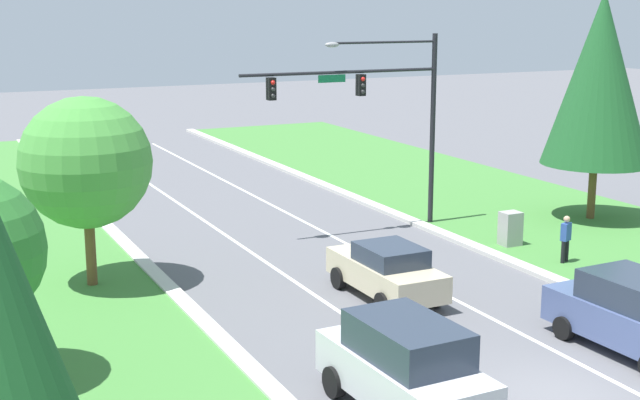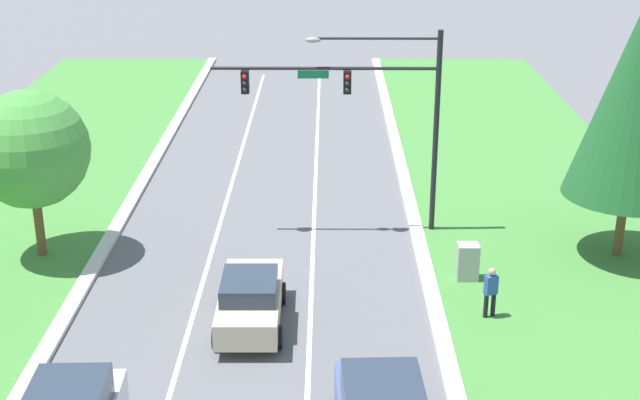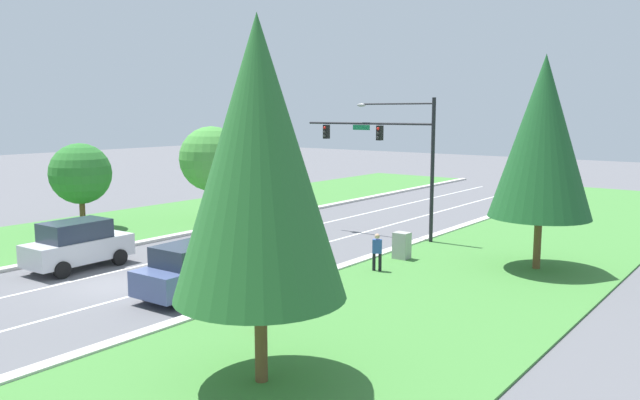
{
  "view_description": "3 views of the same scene",
  "coord_description": "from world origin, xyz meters",
  "views": [
    {
      "loc": [
        -12.76,
        -14.47,
        8.59
      ],
      "look_at": [
        1.37,
        15.03,
        1.42
      ],
      "focal_mm": 50.0,
      "sensor_mm": 36.0,
      "label": 1
    },
    {
      "loc": [
        2.29,
        -15.91,
        13.09
      ],
      "look_at": [
        2.05,
        13.32,
        1.84
      ],
      "focal_mm": 50.0,
      "sensor_mm": 36.0,
      "label": 2
    },
    {
      "loc": [
        21.08,
        -13.96,
        6.79
      ],
      "look_at": [
        -0.81,
        14.57,
        1.72
      ],
      "focal_mm": 35.0,
      "sensor_mm": 36.0,
      "label": 3
    }
  ],
  "objects": [
    {
      "name": "ground_plane",
      "position": [
        0.0,
        0.0,
        0.0
      ],
      "size": [
        160.0,
        160.0,
        0.0
      ],
      "primitive_type": "plane",
      "color": "#5B5B60"
    },
    {
      "name": "curb_strip_right",
      "position": [
        5.65,
        0.0,
        0.07
      ],
      "size": [
        0.5,
        90.0,
        0.15
      ],
      "color": "beige",
      "rests_on": "ground_plane"
    },
    {
      "name": "curb_strip_left",
      "position": [
        -5.65,
        0.0,
        0.07
      ],
      "size": [
        0.5,
        90.0,
        0.15
      ],
      "color": "beige",
      "rests_on": "ground_plane"
    },
    {
      "name": "grass_verge_right",
      "position": [
        10.9,
        0.0,
        0.04
      ],
      "size": [
        10.0,
        90.0,
        0.08
      ],
      "color": "#427F38",
      "rests_on": "ground_plane"
    },
    {
      "name": "lane_stripe_inner_left",
      "position": [
        -1.8,
        0.0,
        0.0
      ],
      "size": [
        0.14,
        81.0,
        0.01
      ],
      "color": "white",
      "rests_on": "ground_plane"
    },
    {
      "name": "lane_stripe_inner_right",
      "position": [
        1.8,
        0.0,
        0.0
      ],
      "size": [
        0.14,
        81.0,
        0.01
      ],
      "color": "white",
      "rests_on": "ground_plane"
    },
    {
      "name": "traffic_signal_mast",
      "position": [
        3.84,
        14.91,
        5.06
      ],
      "size": [
        8.14,
        0.41,
        7.53
      ],
      "color": "black",
      "rests_on": "ground_plane"
    },
    {
      "name": "champagne_sedan",
      "position": [
        0.03,
        7.63,
        0.85
      ],
      "size": [
        2.01,
        4.44,
        1.67
      ],
      "rotation": [
        0.0,
        0.0,
        0.01
      ],
      "color": "beige",
      "rests_on": "ground_plane"
    },
    {
      "name": "silver_suv",
      "position": [
        -3.5,
        0.71,
        1.08
      ],
      "size": [
        2.21,
        4.6,
        2.12
      ],
      "rotation": [
        0.0,
        0.0,
        0.04
      ],
      "color": "silver",
      "rests_on": "ground_plane"
    },
    {
      "name": "slate_blue_suv",
      "position": [
        3.6,
        1.21,
        1.0
      ],
      "size": [
        2.36,
        4.78,
        1.97
      ],
      "rotation": [
        0.0,
        0.0,
        0.04
      ],
      "color": "#475684",
      "rests_on": "ground_plane"
    },
    {
      "name": "utility_cabinet",
      "position": [
        6.93,
        10.69,
        0.65
      ],
      "size": [
        0.7,
        0.6,
        1.3
      ],
      "color": "#9E9E99",
      "rests_on": "ground_plane"
    },
    {
      "name": "pedestrian",
      "position": [
        7.23,
        8.09,
        0.94
      ],
      "size": [
        0.44,
        0.35,
        1.69
      ],
      "rotation": [
        0.0,
        0.0,
        3.54
      ],
      "color": "black",
      "rests_on": "ground_plane"
    },
    {
      "name": "fire_hydrant",
      "position": [
        8.35,
        -0.5,
        0.34
      ],
      "size": [
        0.34,
        0.2,
        0.7
      ],
      "color": "red",
      "rests_on": "ground_plane"
    },
    {
      "name": "conifer_near_right_tree",
      "position": [
        10.84,
        -3.03,
        5.68
      ],
      "size": [
        4.27,
        4.27,
        9.1
      ],
      "color": "brown",
      "rests_on": "ground_plane"
    },
    {
      "name": "oak_near_left_tree",
      "position": [
        -7.7,
        12.53,
        3.92
      ],
      "size": [
        4.02,
        4.02,
        5.94
      ],
      "color": "brown",
      "rests_on": "ground_plane"
    },
    {
      "name": "conifer_far_right_tree",
      "position": [
        12.49,
        12.66,
        5.75
      ],
      "size": [
        4.29,
        4.29,
        9.2
      ],
      "color": "brown",
      "rests_on": "ground_plane"
    },
    {
      "name": "oak_far_left_tree",
      "position": [
        -11.64,
        5.99,
        3.27
      ],
      "size": [
        3.51,
        3.51,
        5.04
      ],
      "color": "brown",
      "rests_on": "ground_plane"
    }
  ]
}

